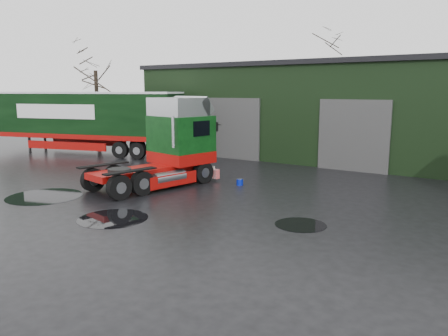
{
  "coord_description": "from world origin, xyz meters",
  "views": [
    {
      "loc": [
        9.64,
        -10.2,
        4.52
      ],
      "look_at": [
        0.83,
        2.81,
        1.7
      ],
      "focal_mm": 35.0,
      "sensor_mm": 36.0,
      "label": 1
    }
  ],
  "objects_px": {
    "hero_tractor": "(149,143)",
    "tree_back_a": "(325,87)",
    "trailer_left": "(85,123)",
    "wash_bucket": "(240,182)",
    "tree_left": "(97,94)",
    "warehouse": "(383,111)"
  },
  "relations": [
    {
      "from": "hero_tractor",
      "to": "tree_back_a",
      "type": "relative_size",
      "value": 0.71
    },
    {
      "from": "trailer_left",
      "to": "wash_bucket",
      "type": "bearing_deg",
      "value": -117.47
    },
    {
      "from": "tree_back_a",
      "to": "wash_bucket",
      "type": "bearing_deg",
      "value": -78.2
    },
    {
      "from": "hero_tractor",
      "to": "tree_back_a",
      "type": "distance_m",
      "value": 25.68
    },
    {
      "from": "wash_bucket",
      "to": "tree_left",
      "type": "bearing_deg",
      "value": 163.11
    },
    {
      "from": "wash_bucket",
      "to": "tree_back_a",
      "type": "xyz_separation_m",
      "value": [
        -4.76,
        22.79,
        4.6
      ]
    },
    {
      "from": "hero_tractor",
      "to": "tree_left",
      "type": "distance_m",
      "value": 14.73
    },
    {
      "from": "warehouse",
      "to": "wash_bucket",
      "type": "bearing_deg",
      "value": -104.22
    },
    {
      "from": "warehouse",
      "to": "tree_back_a",
      "type": "xyz_separation_m",
      "value": [
        -8.0,
        10.0,
        1.59
      ]
    },
    {
      "from": "wash_bucket",
      "to": "trailer_left",
      "type": "bearing_deg",
      "value": 169.31
    },
    {
      "from": "hero_tractor",
      "to": "tree_back_a",
      "type": "xyz_separation_m",
      "value": [
        -1.5,
        25.5,
        2.65
      ]
    },
    {
      "from": "trailer_left",
      "to": "tree_left",
      "type": "distance_m",
      "value": 3.02
    },
    {
      "from": "wash_bucket",
      "to": "warehouse",
      "type": "bearing_deg",
      "value": 75.78
    },
    {
      "from": "tree_back_a",
      "to": "hero_tractor",
      "type": "bearing_deg",
      "value": -86.63
    },
    {
      "from": "tree_left",
      "to": "tree_back_a",
      "type": "distance_m",
      "value": 21.1
    },
    {
      "from": "warehouse",
      "to": "trailer_left",
      "type": "xyz_separation_m",
      "value": [
        -18.0,
        -10.0,
        -0.94
      ]
    },
    {
      "from": "hero_tractor",
      "to": "wash_bucket",
      "type": "bearing_deg",
      "value": 50.63
    },
    {
      "from": "trailer_left",
      "to": "wash_bucket",
      "type": "height_order",
      "value": "trailer_left"
    },
    {
      "from": "trailer_left",
      "to": "wash_bucket",
      "type": "xyz_separation_m",
      "value": [
        14.76,
        -2.79,
        -2.07
      ]
    },
    {
      "from": "hero_tractor",
      "to": "wash_bucket",
      "type": "distance_m",
      "value": 4.67
    },
    {
      "from": "trailer_left",
      "to": "tree_back_a",
      "type": "relative_size",
      "value": 1.5
    },
    {
      "from": "trailer_left",
      "to": "tree_left",
      "type": "bearing_deg",
      "value": 9.78
    }
  ]
}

